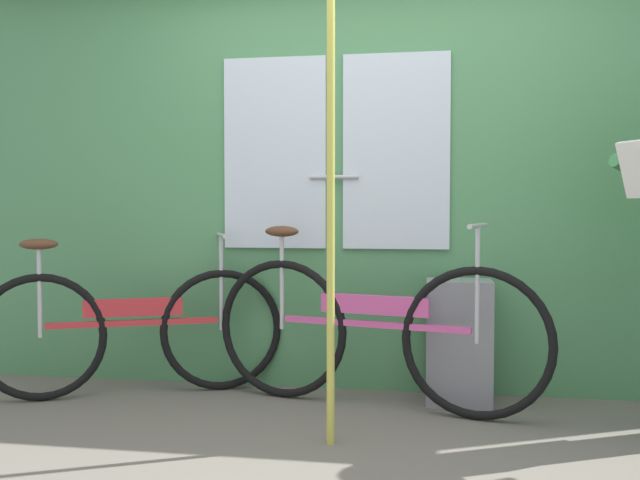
{
  "coord_description": "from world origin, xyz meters",
  "views": [
    {
      "loc": [
        0.35,
        -2.84,
        1.04
      ],
      "look_at": [
        -0.19,
        0.48,
        0.89
      ],
      "focal_mm": 38.59,
      "sensor_mm": 36.0,
      "label": 1
    }
  ],
  "objects_px": {
    "bicycle_leaning_behind": "(132,329)",
    "trash_bin_by_wall": "(459,341)",
    "bicycle_near_door": "(372,331)",
    "handrail_pole": "(331,178)"
  },
  "relations": [
    {
      "from": "bicycle_leaning_behind",
      "to": "handrail_pole",
      "type": "xyz_separation_m",
      "value": [
        1.21,
        -0.61,
        0.81
      ]
    },
    {
      "from": "trash_bin_by_wall",
      "to": "bicycle_near_door",
      "type": "bearing_deg",
      "value": -158.86
    },
    {
      "from": "bicycle_leaning_behind",
      "to": "handrail_pole",
      "type": "distance_m",
      "value": 1.58
    },
    {
      "from": "bicycle_leaning_behind",
      "to": "trash_bin_by_wall",
      "type": "height_order",
      "value": "bicycle_leaning_behind"
    },
    {
      "from": "bicycle_near_door",
      "to": "trash_bin_by_wall",
      "type": "bearing_deg",
      "value": 34.77
    },
    {
      "from": "trash_bin_by_wall",
      "to": "handrail_pole",
      "type": "distance_m",
      "value": 1.28
    },
    {
      "from": "bicycle_leaning_behind",
      "to": "trash_bin_by_wall",
      "type": "xyz_separation_m",
      "value": [
        1.79,
        0.15,
        -0.04
      ]
    },
    {
      "from": "bicycle_near_door",
      "to": "bicycle_leaning_behind",
      "type": "distance_m",
      "value": 1.34
    },
    {
      "from": "bicycle_near_door",
      "to": "trash_bin_by_wall",
      "type": "relative_size",
      "value": 2.7
    },
    {
      "from": "bicycle_near_door",
      "to": "handrail_pole",
      "type": "relative_size",
      "value": 0.76
    }
  ]
}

